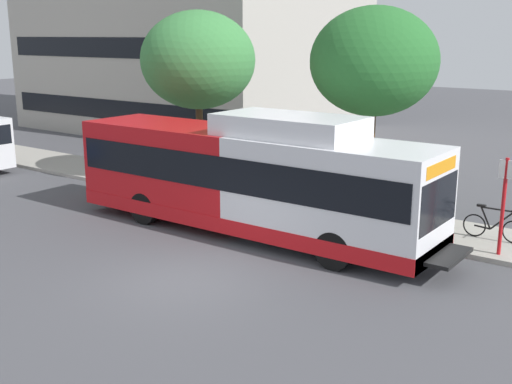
# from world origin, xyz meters

# --- Properties ---
(sidewalk_curb) EXTENTS (3.00, 56.00, 0.14)m
(sidewalk_curb) POSITION_xyz_m (7.00, 6.00, 0.07)
(sidewalk_curb) COLOR #A8A399
(sidewalk_curb) RESTS_ON ground
(transit_bus) EXTENTS (2.58, 12.25, 3.65)m
(transit_bus) POSITION_xyz_m (3.86, 0.99, 1.70)
(transit_bus) COLOR white
(transit_bus) RESTS_ON ground
(bus_stop_sign_pole) EXTENTS (0.10, 0.36, 2.60)m
(bus_stop_sign_pole) POSITION_xyz_m (5.95, -5.68, 1.65)
(bus_stop_sign_pole) COLOR red
(bus_stop_sign_pole) RESTS_ON sidewalk_curb
(bicycle_parked) EXTENTS (0.52, 1.76, 1.02)m
(bicycle_parked) POSITION_xyz_m (7.12, -5.20, 0.56)
(bicycle_parked) COLOR black
(bicycle_parked) RESTS_ON sidewalk_curb
(street_tree_near_stop) EXTENTS (4.02, 4.02, 6.54)m
(street_tree_near_stop) POSITION_xyz_m (7.81, -0.92, 4.96)
(street_tree_near_stop) COLOR #4C3823
(street_tree_near_stop) RESTS_ON sidewalk_curb
(street_tree_mid_block) EXTENTS (4.39, 4.39, 6.57)m
(street_tree_mid_block) POSITION_xyz_m (7.97, 6.52, 4.83)
(street_tree_mid_block) COLOR #4C3823
(street_tree_mid_block) RESTS_ON sidewalk_curb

